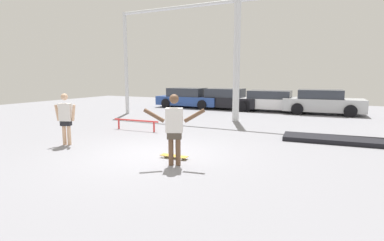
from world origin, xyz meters
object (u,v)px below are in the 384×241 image
object	(u,v)px
parked_car_black	(227,99)
parked_car_silver	(322,102)
skateboarder	(174,126)
skateboard	(174,156)
grind_rail	(136,122)
bystander	(66,117)
manual_pad	(334,140)
parked_car_blue	(189,98)
parked_car_white	(272,101)

from	to	relation	value
parked_car_black	parked_car_silver	world-z (taller)	parked_car_silver
skateboarder	skateboard	bearing A→B (deg)	96.94
grind_rail	bystander	bearing A→B (deg)	-97.24
manual_pad	bystander	size ratio (longest dim) A/B	1.96
parked_car_blue	parked_car_silver	xyz separation A→B (m)	(8.31, 0.22, 0.03)
parked_car_silver	skateboard	bearing A→B (deg)	-108.17
parked_car_blue	skateboarder	bearing A→B (deg)	-65.47
manual_pad	parked_car_blue	world-z (taller)	parked_car_blue
grind_rail	skateboard	bearing A→B (deg)	-39.87
skateboarder	parked_car_black	distance (m)	12.50
manual_pad	bystander	bearing A→B (deg)	-150.28
parked_car_blue	parked_car_black	size ratio (longest dim) A/B	1.06
parked_car_black	bystander	size ratio (longest dim) A/B	2.54
skateboard	manual_pad	bearing A→B (deg)	46.25
skateboard	parked_car_white	distance (m)	11.74
parked_car_blue	skateboard	bearing A→B (deg)	-65.73
skateboarder	parked_car_blue	xyz separation A→B (m)	(-5.81, 11.91, -0.33)
skateboard	manual_pad	world-z (taller)	manual_pad
parked_car_silver	bystander	world-z (taller)	bystander
parked_car_black	grind_rail	bearing A→B (deg)	-93.01
skateboarder	skateboard	size ratio (longest dim) A/B	2.28
parked_car_white	parked_car_silver	xyz separation A→B (m)	(2.82, -0.10, 0.05)
parked_car_black	bystander	distance (m)	11.79
skateboard	parked_car_blue	bearing A→B (deg)	113.90
skateboarder	manual_pad	bearing A→B (deg)	29.22
parked_car_blue	parked_car_black	world-z (taller)	parked_car_black
grind_rail	parked_car_white	xyz separation A→B (m)	(3.39, 8.90, 0.29)
skateboarder	grind_rail	world-z (taller)	skateboarder
parked_car_white	bystander	xyz separation A→B (m)	(-3.77, -11.89, 0.27)
parked_car_blue	parked_car_black	xyz separation A→B (m)	(2.67, 0.19, 0.00)
skateboard	grind_rail	world-z (taller)	grind_rail
parked_car_blue	parked_car_black	bearing A→B (deg)	2.53
manual_pad	grind_rail	world-z (taller)	grind_rail
skateboard	bystander	xyz separation A→B (m)	(-3.77, -0.16, 0.82)
skateboard	grind_rail	distance (m)	4.42
skateboard	manual_pad	size ratio (longest dim) A/B	0.24
parked_car_black	skateboard	bearing A→B (deg)	-75.63
manual_pad	parked_car_blue	xyz separation A→B (m)	(-9.16, 7.32, 0.56)
parked_car_blue	parked_car_white	xyz separation A→B (m)	(5.50, 0.32, -0.01)
manual_pad	parked_car_black	world-z (taller)	parked_car_black
manual_pad	parked_car_white	bearing A→B (deg)	115.60
skateboarder	bystander	size ratio (longest dim) A/B	1.07
manual_pad	parked_car_silver	bearing A→B (deg)	96.40
parked_car_black	parked_car_silver	xyz separation A→B (m)	(5.64, 0.04, 0.03)
grind_rail	parked_car_blue	world-z (taller)	parked_car_blue
bystander	parked_car_white	bearing A→B (deg)	-130.12
skateboard	parked_car_black	size ratio (longest dim) A/B	0.18
manual_pad	parked_car_silver	world-z (taller)	parked_car_silver
parked_car_blue	grind_rail	bearing A→B (deg)	-77.64
grind_rail	parked_car_white	size ratio (longest dim) A/B	0.44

